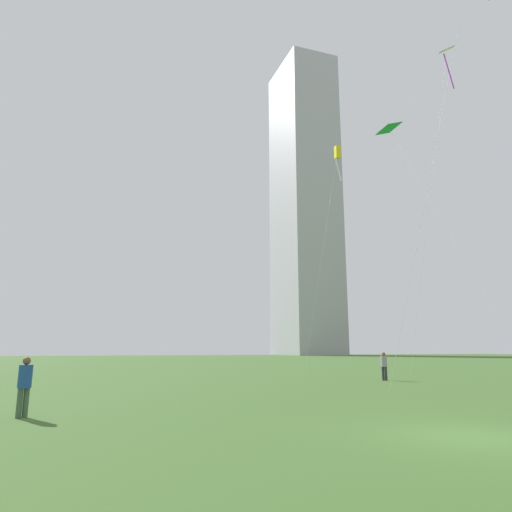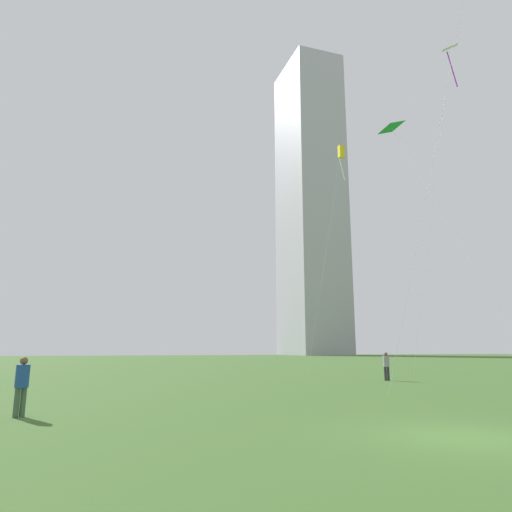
% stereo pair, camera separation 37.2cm
% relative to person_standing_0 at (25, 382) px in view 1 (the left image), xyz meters
% --- Properties ---
extents(ground, '(280.00, 280.00, 0.00)m').
position_rel_person_standing_0_xyz_m(ground, '(10.65, -6.71, -1.05)').
color(ground, '#3D6028').
extents(person_standing_0, '(0.40, 0.40, 1.81)m').
position_rel_person_standing_0_xyz_m(person_standing_0, '(0.00, 0.00, 0.00)').
color(person_standing_0, '#3F593F').
rests_on(person_standing_0, ground).
extents(person_standing_2, '(0.41, 0.41, 1.83)m').
position_rel_person_standing_0_xyz_m(person_standing_2, '(20.10, 10.69, 0.01)').
color(person_standing_2, '#2D2D33').
rests_on(person_standing_2, ground).
extents(kite_flying_2, '(2.00, 12.13, 19.82)m').
position_rel_person_standing_0_xyz_m(kite_flying_2, '(23.01, 12.48, 18.25)').
color(kite_flying_2, silver).
rests_on(kite_flying_2, ground).
extents(kite_flying_3, '(6.64, 3.99, 24.78)m').
position_rel_person_standing_0_xyz_m(kite_flying_3, '(26.32, 26.81, 22.77)').
color(kite_flying_3, silver).
rests_on(kite_flying_3, ground).
extents(kite_flying_6, '(3.76, 5.02, 28.02)m').
position_rel_person_standing_0_xyz_m(kite_flying_6, '(28.87, 11.84, 25.84)').
color(kite_flying_6, silver).
rests_on(kite_flying_6, ground).
extents(distant_highrise_0, '(17.72, 24.68, 105.90)m').
position_rel_person_standing_0_xyz_m(distant_highrise_0, '(67.84, 125.10, 51.91)').
color(distant_highrise_0, '#A8A8AD').
rests_on(distant_highrise_0, ground).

